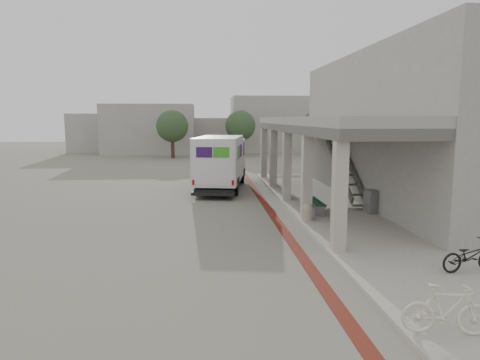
{
  "coord_description": "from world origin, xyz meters",
  "views": [
    {
      "loc": [
        -1.75,
        -15.36,
        3.95
      ],
      "look_at": [
        -0.42,
        0.9,
        1.6
      ],
      "focal_mm": 32.0,
      "sensor_mm": 36.0,
      "label": 1
    }
  ],
  "objects": [
    {
      "name": "distant_backdrop",
      "position": [
        -2.84,
        35.89,
        2.7
      ],
      "size": [
        28.0,
        10.0,
        6.5
      ],
      "color": "gray",
      "rests_on": "ground"
    },
    {
      "name": "bicycle_black",
      "position": [
        4.86,
        -5.51,
        0.53
      ],
      "size": [
        1.62,
        0.75,
        0.82
      ],
      "primitive_type": "imported",
      "rotation": [
        0.0,
        0.0,
        1.7
      ],
      "color": "black",
      "rests_on": "sidewalk"
    },
    {
      "name": "utility_cabinet",
      "position": [
        5.0,
        1.29,
        0.6
      ],
      "size": [
        0.51,
        0.63,
        0.95
      ],
      "primitive_type": "cube",
      "rotation": [
        0.0,
        0.0,
        0.15
      ],
      "color": "slate",
      "rests_on": "sidewalk"
    },
    {
      "name": "bike_lane_stripe",
      "position": [
        1.0,
        2.0,
        0.01
      ],
      "size": [
        0.35,
        40.0,
        0.01
      ],
      "primitive_type": "cube",
      "color": "maroon",
      "rests_on": "ground"
    },
    {
      "name": "bollard_near",
      "position": [
        2.1,
        0.27,
        0.45
      ],
      "size": [
        0.44,
        0.44,
        0.65
      ],
      "color": "tan",
      "rests_on": "sidewalk"
    },
    {
      "name": "tree_mid",
      "position": [
        2.0,
        30.0,
        3.18
      ],
      "size": [
        3.2,
        3.2,
        4.8
      ],
      "color": "#38281C",
      "rests_on": "ground"
    },
    {
      "name": "sidewalk",
      "position": [
        4.0,
        0.0,
        0.06
      ],
      "size": [
        4.4,
        28.0,
        0.12
      ],
      "primitive_type": "cube",
      "color": "gray",
      "rests_on": "ground"
    },
    {
      "name": "tree_right",
      "position": [
        10.0,
        29.0,
        3.18
      ],
      "size": [
        3.2,
        3.2,
        4.8
      ],
      "color": "#38281C",
      "rests_on": "ground"
    },
    {
      "name": "ground",
      "position": [
        0.0,
        0.0,
        0.0
      ],
      "size": [
        120.0,
        120.0,
        0.0
      ],
      "primitive_type": "plane",
      "color": "slate",
      "rests_on": "ground"
    },
    {
      "name": "bicycle_cream",
      "position": [
        2.5,
        -8.5,
        0.59
      ],
      "size": [
        1.61,
        0.72,
        0.93
      ],
      "primitive_type": "imported",
      "rotation": [
        0.0,
        0.0,
        1.38
      ],
      "color": "silver",
      "rests_on": "sidewalk"
    },
    {
      "name": "tree_left",
      "position": [
        -5.0,
        28.0,
        3.18
      ],
      "size": [
        3.2,
        3.2,
        4.8
      ],
      "color": "#38281C",
      "rests_on": "ground"
    },
    {
      "name": "bench",
      "position": [
        2.76,
        1.7,
        0.45
      ],
      "size": [
        0.43,
        1.98,
        0.46
      ],
      "rotation": [
        0.0,
        0.0,
        0.0
      ],
      "color": "slate",
      "rests_on": "sidewalk"
    },
    {
      "name": "fedex_truck",
      "position": [
        -0.86,
        8.37,
        1.59
      ],
      "size": [
        3.23,
        7.25,
        2.98
      ],
      "rotation": [
        0.0,
        0.0,
        -0.16
      ],
      "color": "black",
      "rests_on": "ground"
    },
    {
      "name": "transit_building",
      "position": [
        6.83,
        4.5,
        3.4
      ],
      "size": [
        7.6,
        17.0,
        7.0
      ],
      "color": "gray",
      "rests_on": "ground"
    },
    {
      "name": "bollard_far",
      "position": [
        4.05,
        2.98,
        0.39
      ],
      "size": [
        0.36,
        0.36,
        0.53
      ],
      "color": "tan",
      "rests_on": "sidewalk"
    }
  ]
}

